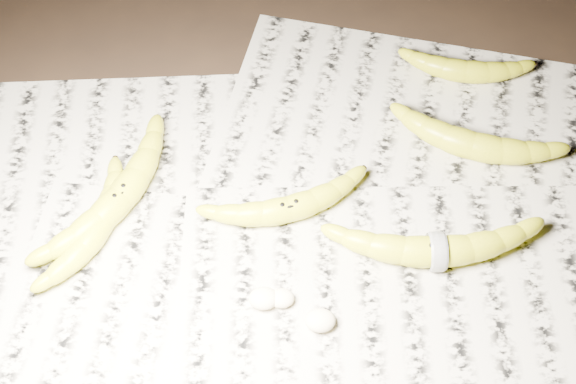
{
  "coord_description": "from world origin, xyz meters",
  "views": [
    {
      "loc": [
        -0.04,
        -0.53,
        0.85
      ],
      "look_at": [
        -0.02,
        0.03,
        0.05
      ],
      "focal_mm": 50.0,
      "sensor_mm": 36.0,
      "label": 1
    }
  ],
  "objects_px": {
    "banana_center": "(289,207)",
    "banana_upper_a": "(473,144)",
    "banana_upper_b": "(466,70)",
    "banana_left_b": "(97,227)",
    "banana_taped": "(437,250)",
    "banana_left_a": "(119,197)"
  },
  "relations": [
    {
      "from": "banana_taped",
      "to": "banana_center",
      "type": "bearing_deg",
      "value": 158.41
    },
    {
      "from": "banana_left_a",
      "to": "banana_upper_a",
      "type": "bearing_deg",
      "value": -48.61
    },
    {
      "from": "banana_left_b",
      "to": "banana_upper_a",
      "type": "height_order",
      "value": "banana_upper_a"
    },
    {
      "from": "banana_left_a",
      "to": "banana_center",
      "type": "xyz_separation_m",
      "value": [
        0.21,
        -0.02,
        -0.0
      ]
    },
    {
      "from": "banana_left_a",
      "to": "banana_upper_b",
      "type": "bearing_deg",
      "value": -33.64
    },
    {
      "from": "banana_left_b",
      "to": "banana_taped",
      "type": "bearing_deg",
      "value": -73.65
    },
    {
      "from": "banana_center",
      "to": "banana_upper_b",
      "type": "height_order",
      "value": "banana_center"
    },
    {
      "from": "banana_left_a",
      "to": "banana_left_b",
      "type": "distance_m",
      "value": 0.05
    },
    {
      "from": "banana_left_b",
      "to": "banana_upper_b",
      "type": "height_order",
      "value": "banana_left_b"
    },
    {
      "from": "banana_center",
      "to": "banana_upper_a",
      "type": "distance_m",
      "value": 0.26
    },
    {
      "from": "banana_upper_a",
      "to": "banana_upper_b",
      "type": "bearing_deg",
      "value": 104.87
    },
    {
      "from": "banana_center",
      "to": "banana_upper_b",
      "type": "relative_size",
      "value": 1.17
    },
    {
      "from": "banana_taped",
      "to": "banana_upper_a",
      "type": "height_order",
      "value": "same"
    },
    {
      "from": "banana_left_b",
      "to": "banana_taped",
      "type": "distance_m",
      "value": 0.41
    },
    {
      "from": "banana_taped",
      "to": "banana_upper_a",
      "type": "relative_size",
      "value": 1.17
    },
    {
      "from": "banana_center",
      "to": "banana_upper_a",
      "type": "bearing_deg",
      "value": 5.49
    },
    {
      "from": "banana_left_b",
      "to": "banana_upper_a",
      "type": "relative_size",
      "value": 0.87
    },
    {
      "from": "banana_left_a",
      "to": "banana_upper_a",
      "type": "xyz_separation_m",
      "value": [
        0.46,
        0.07,
        -0.0
      ]
    },
    {
      "from": "banana_left_a",
      "to": "banana_taped",
      "type": "bearing_deg",
      "value": -70.45
    },
    {
      "from": "banana_left_b",
      "to": "banana_taped",
      "type": "xyz_separation_m",
      "value": [
        0.41,
        -0.05,
        0.0
      ]
    },
    {
      "from": "banana_left_b",
      "to": "banana_upper_a",
      "type": "bearing_deg",
      "value": -53.88
    },
    {
      "from": "banana_center",
      "to": "banana_taped",
      "type": "height_order",
      "value": "banana_taped"
    }
  ]
}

